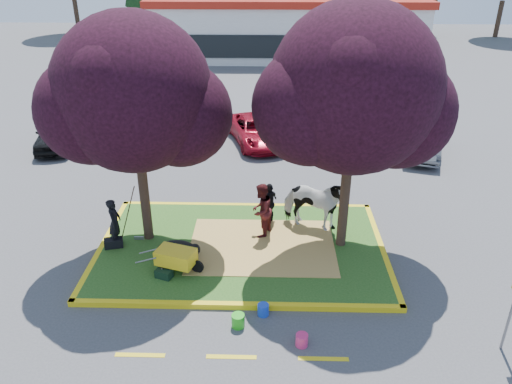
{
  "coord_description": "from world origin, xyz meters",
  "views": [
    {
      "loc": [
        0.76,
        -12.25,
        8.09
      ],
      "look_at": [
        0.41,
        0.5,
        1.66
      ],
      "focal_mm": 35.0,
      "sensor_mm": 36.0,
      "label": 1
    }
  ],
  "objects_px": {
    "calf": "(176,249)",
    "car_silver": "(146,139)",
    "bucket_pink": "(302,340)",
    "handler": "(115,223)",
    "bucket_green": "(238,321)",
    "bucket_blue": "(263,310)",
    "car_black": "(57,132)",
    "cow": "(313,204)",
    "wheelbarrow": "(176,257)"
  },
  "relations": [
    {
      "from": "cow",
      "to": "bucket_blue",
      "type": "xyz_separation_m",
      "value": [
        -1.46,
        -3.86,
        -0.84
      ]
    },
    {
      "from": "car_silver",
      "to": "calf",
      "type": "bearing_deg",
      "value": 116.44
    },
    {
      "from": "bucket_pink",
      "to": "calf",
      "type": "bearing_deg",
      "value": 136.05
    },
    {
      "from": "wheelbarrow",
      "to": "car_black",
      "type": "height_order",
      "value": "car_black"
    },
    {
      "from": "cow",
      "to": "bucket_pink",
      "type": "height_order",
      "value": "cow"
    },
    {
      "from": "cow",
      "to": "calf",
      "type": "height_order",
      "value": "cow"
    },
    {
      "from": "calf",
      "to": "car_silver",
      "type": "height_order",
      "value": "car_silver"
    },
    {
      "from": "calf",
      "to": "wheelbarrow",
      "type": "xyz_separation_m",
      "value": [
        0.14,
        -0.74,
        0.24
      ]
    },
    {
      "from": "bucket_green",
      "to": "cow",
      "type": "bearing_deg",
      "value": 64.56
    },
    {
      "from": "car_black",
      "to": "handler",
      "type": "bearing_deg",
      "value": -69.73
    },
    {
      "from": "handler",
      "to": "bucket_pink",
      "type": "relative_size",
      "value": 4.89
    },
    {
      "from": "calf",
      "to": "handler",
      "type": "bearing_deg",
      "value": 149.32
    },
    {
      "from": "cow",
      "to": "wheelbarrow",
      "type": "height_order",
      "value": "cow"
    },
    {
      "from": "bucket_green",
      "to": "car_silver",
      "type": "height_order",
      "value": "car_silver"
    },
    {
      "from": "car_silver",
      "to": "cow",
      "type": "bearing_deg",
      "value": 143.82
    },
    {
      "from": "wheelbarrow",
      "to": "bucket_pink",
      "type": "relative_size",
      "value": 6.03
    },
    {
      "from": "bucket_blue",
      "to": "wheelbarrow",
      "type": "bearing_deg",
      "value": 147.47
    },
    {
      "from": "calf",
      "to": "car_silver",
      "type": "distance_m",
      "value": 8.52
    },
    {
      "from": "calf",
      "to": "bucket_blue",
      "type": "xyz_separation_m",
      "value": [
        2.47,
        -2.22,
        -0.24
      ]
    },
    {
      "from": "handler",
      "to": "bucket_pink",
      "type": "distance_m",
      "value": 6.46
    },
    {
      "from": "bucket_blue",
      "to": "car_silver",
      "type": "distance_m",
      "value": 11.52
    },
    {
      "from": "handler",
      "to": "car_silver",
      "type": "relative_size",
      "value": 0.41
    },
    {
      "from": "calf",
      "to": "wheelbarrow",
      "type": "distance_m",
      "value": 0.79
    },
    {
      "from": "car_black",
      "to": "car_silver",
      "type": "xyz_separation_m",
      "value": [
        4.04,
        -0.55,
        -0.05
      ]
    },
    {
      "from": "wheelbarrow",
      "to": "bucket_pink",
      "type": "xyz_separation_m",
      "value": [
        3.2,
        -2.48,
        -0.47
      ]
    },
    {
      "from": "cow",
      "to": "car_black",
      "type": "height_order",
      "value": "cow"
    },
    {
      "from": "car_black",
      "to": "bucket_green",
      "type": "bearing_deg",
      "value": -63.52
    },
    {
      "from": "handler",
      "to": "cow",
      "type": "bearing_deg",
      "value": -82.41
    },
    {
      "from": "cow",
      "to": "car_black",
      "type": "distance_m",
      "value": 12.72
    },
    {
      "from": "bucket_blue",
      "to": "cow",
      "type": "bearing_deg",
      "value": 69.32
    },
    {
      "from": "calf",
      "to": "bucket_pink",
      "type": "relative_size",
      "value": 3.6
    },
    {
      "from": "cow",
      "to": "car_silver",
      "type": "relative_size",
      "value": 0.56
    },
    {
      "from": "bucket_blue",
      "to": "car_silver",
      "type": "bearing_deg",
      "value": 116.41
    },
    {
      "from": "bucket_blue",
      "to": "car_black",
      "type": "height_order",
      "value": "car_black"
    },
    {
      "from": "cow",
      "to": "bucket_green",
      "type": "height_order",
      "value": "cow"
    },
    {
      "from": "handler",
      "to": "bucket_pink",
      "type": "xyz_separation_m",
      "value": [
        5.18,
        -3.79,
        -0.73
      ]
    },
    {
      "from": "car_black",
      "to": "bucket_pink",
      "type": "bearing_deg",
      "value": -60.53
    },
    {
      "from": "cow",
      "to": "calf",
      "type": "relative_size",
      "value": 1.84
    },
    {
      "from": "cow",
      "to": "bucket_blue",
      "type": "distance_m",
      "value": 4.21
    },
    {
      "from": "bucket_pink",
      "to": "handler",
      "type": "bearing_deg",
      "value": 143.81
    },
    {
      "from": "bucket_green",
      "to": "handler",
      "type": "bearing_deg",
      "value": 139.2
    },
    {
      "from": "wheelbarrow",
      "to": "bucket_blue",
      "type": "xyz_separation_m",
      "value": [
        2.32,
        -1.48,
        -0.47
      ]
    },
    {
      "from": "cow",
      "to": "wheelbarrow",
      "type": "xyz_separation_m",
      "value": [
        -3.78,
        -2.38,
        -0.37
      ]
    },
    {
      "from": "handler",
      "to": "car_black",
      "type": "xyz_separation_m",
      "value": [
        -4.86,
        8.07,
        -0.24
      ]
    },
    {
      "from": "calf",
      "to": "car_black",
      "type": "xyz_separation_m",
      "value": [
        -6.7,
        8.64,
        0.26
      ]
    },
    {
      "from": "bucket_blue",
      "to": "car_silver",
      "type": "xyz_separation_m",
      "value": [
        -5.12,
        10.31,
        0.44
      ]
    },
    {
      "from": "wheelbarrow",
      "to": "handler",
      "type": "bearing_deg",
      "value": 164.34
    },
    {
      "from": "bucket_green",
      "to": "bucket_blue",
      "type": "relative_size",
      "value": 1.12
    },
    {
      "from": "wheelbarrow",
      "to": "calf",
      "type": "bearing_deg",
      "value": 118.66
    },
    {
      "from": "cow",
      "to": "car_silver",
      "type": "distance_m",
      "value": 9.22
    }
  ]
}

